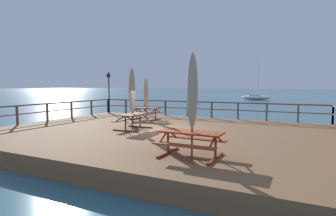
# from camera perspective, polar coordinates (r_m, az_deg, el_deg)

# --- Properties ---
(ground_plane) EXTENTS (600.00, 600.00, 0.00)m
(ground_plane) POSITION_cam_1_polar(r_m,az_deg,el_deg) (12.98, -1.74, -7.37)
(ground_plane) COLOR #2D5B6B
(wooden_deck) EXTENTS (15.90, 11.99, 0.60)m
(wooden_deck) POSITION_cam_1_polar(r_m,az_deg,el_deg) (12.92, -1.75, -6.06)
(wooden_deck) COLOR brown
(wooden_deck) RESTS_ON ground
(railing_waterside_far) EXTENTS (15.70, 0.10, 1.09)m
(railing_waterside_far) POSITION_cam_1_polar(r_m,az_deg,el_deg) (18.13, 6.82, 0.36)
(railing_waterside_far) COLOR brown
(railing_waterside_far) RESTS_ON wooden_deck
(railing_side_left) EXTENTS (0.10, 11.79, 1.09)m
(railing_side_left) POSITION_cam_1_polar(r_m,az_deg,el_deg) (17.76, -24.68, -0.11)
(railing_side_left) COLOR brown
(railing_side_left) RESTS_ON wooden_deck
(picnic_table_front_left) EXTENTS (1.94, 1.45, 0.78)m
(picnic_table_front_left) POSITION_cam_1_polar(r_m,az_deg,el_deg) (8.02, 4.94, -6.51)
(picnic_table_front_left) COLOR #993819
(picnic_table_front_left) RESTS_ON wooden_deck
(picnic_table_back_left) EXTENTS (1.43, 1.71, 0.78)m
(picnic_table_back_left) POSITION_cam_1_polar(r_m,az_deg,el_deg) (13.03, -7.57, -2.21)
(picnic_table_back_left) COLOR brown
(picnic_table_back_left) RESTS_ON wooden_deck
(picnic_table_mid_right) EXTENTS (1.74, 1.40, 0.78)m
(picnic_table_mid_right) POSITION_cam_1_polar(r_m,az_deg,el_deg) (16.75, -4.79, -0.64)
(picnic_table_mid_right) COLOR #993819
(picnic_table_mid_right) RESTS_ON wooden_deck
(patio_umbrella_tall_front) EXTENTS (0.32, 0.32, 3.10)m
(patio_umbrella_tall_front) POSITION_cam_1_polar(r_m,az_deg,el_deg) (7.77, 5.29, 3.61)
(patio_umbrella_tall_front) COLOR #4C3828
(patio_umbrella_tall_front) RESTS_ON wooden_deck
(patio_umbrella_short_mid) EXTENTS (0.32, 0.32, 3.00)m
(patio_umbrella_short_mid) POSITION_cam_1_polar(r_m,az_deg,el_deg) (12.97, -7.80, 3.77)
(patio_umbrella_short_mid) COLOR #4C3828
(patio_umbrella_short_mid) RESTS_ON wooden_deck
(patio_umbrella_tall_back_left) EXTENTS (0.32, 0.32, 2.66)m
(patio_umbrella_tall_back_left) POSITION_cam_1_polar(r_m,az_deg,el_deg) (16.68, -4.78, 3.25)
(patio_umbrella_tall_back_left) COLOR #4C3828
(patio_umbrella_tall_back_left) RESTS_ON wooden_deck
(lamp_post_hooked) EXTENTS (0.47, 0.59, 3.20)m
(lamp_post_hooked) POSITION_cam_1_polar(r_m,az_deg,el_deg) (20.92, -12.69, 4.61)
(lamp_post_hooked) COLOR black
(lamp_post_hooked) RESTS_ON wooden_deck
(sailboat_distant) EXTENTS (6.20, 2.71, 7.72)m
(sailboat_distant) POSITION_cam_1_polar(r_m,az_deg,el_deg) (56.51, 18.45, 2.26)
(sailboat_distant) COLOR white
(sailboat_distant) RESTS_ON ground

